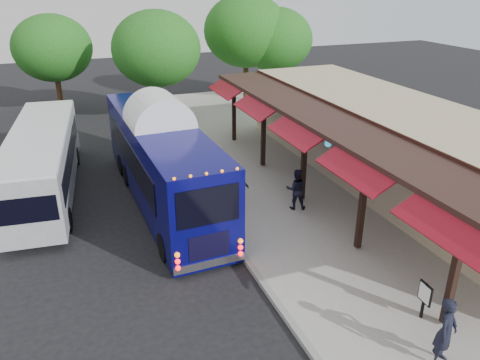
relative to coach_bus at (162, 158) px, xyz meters
name	(u,v)px	position (x,y,z in m)	size (l,w,h in m)	color
ground	(254,276)	(1.45, -6.19, -1.95)	(90.00, 90.00, 0.00)	black
sidewalk	(327,197)	(6.45, -2.19, -1.87)	(10.00, 40.00, 0.15)	#9E9B93
curb	(216,217)	(1.50, -2.19, -1.87)	(0.20, 40.00, 0.16)	gray
station_shelter	(399,148)	(9.83, -2.19, -0.10)	(8.15, 20.00, 3.60)	tan
coach_bus	(162,158)	(0.00, 0.00, 0.00)	(2.77, 11.41, 3.62)	#080757
city_bus	(43,159)	(-4.52, 2.65, -0.40)	(3.28, 10.58, 2.80)	gray
ped_a	(446,332)	(4.19, -11.19, -0.90)	(0.65, 0.43, 1.79)	black
ped_b	(296,189)	(4.65, -2.76, -0.97)	(0.81, 0.63, 1.66)	black
ped_c	(218,182)	(2.05, -0.92, -1.02)	(0.91, 0.38, 1.55)	black
ped_d	(236,182)	(2.75, -1.17, -1.02)	(1.00, 0.58, 1.55)	black
sign_board	(425,295)	(4.84, -9.77, -1.06)	(0.08, 0.50, 1.09)	black
tree_left	(156,49)	(2.33, 11.41, 2.63)	(5.36, 5.36, 6.86)	#382314
tree_mid	(246,31)	(9.32, 14.36, 3.11)	(5.93, 5.93, 7.59)	#382314
tree_right	(276,40)	(11.31, 13.68, 2.50)	(5.21, 5.21, 6.68)	#382314
tree_far	(53,48)	(-3.53, 16.01, 2.36)	(5.05, 5.05, 6.46)	#382314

